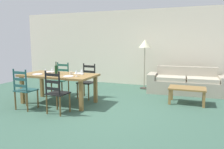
% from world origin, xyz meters
% --- Properties ---
extents(ground_plane, '(9.60, 9.60, 0.02)m').
position_xyz_m(ground_plane, '(0.00, 0.00, -0.01)').
color(ground_plane, '#395C4B').
extents(wall_far, '(9.60, 0.16, 2.70)m').
position_xyz_m(wall_far, '(0.00, 3.30, 1.35)').
color(wall_far, beige).
rests_on(wall_far, ground_plane).
extents(dining_table, '(1.90, 0.96, 0.75)m').
position_xyz_m(dining_table, '(-1.22, 0.11, 0.66)').
color(dining_table, olive).
rests_on(dining_table, ground_plane).
extents(dining_chair_near_left, '(0.43, 0.41, 0.96)m').
position_xyz_m(dining_chair_near_left, '(-1.65, -0.64, 0.48)').
color(dining_chair_near_left, '#22504F').
rests_on(dining_chair_near_left, ground_plane).
extents(dining_chair_near_right, '(0.45, 0.43, 0.96)m').
position_xyz_m(dining_chair_near_right, '(-0.77, -0.64, 0.48)').
color(dining_chair_near_right, black).
rests_on(dining_chair_near_right, ground_plane).
extents(dining_chair_far_left, '(0.42, 0.40, 0.96)m').
position_xyz_m(dining_chair_far_left, '(-1.69, 0.88, 0.48)').
color(dining_chair_far_left, '#235A48').
rests_on(dining_chair_far_left, ground_plane).
extents(dining_chair_far_right, '(0.45, 0.43, 0.96)m').
position_xyz_m(dining_chair_far_right, '(-0.80, 0.84, 0.48)').
color(dining_chair_far_right, black).
rests_on(dining_chair_far_right, ground_plane).
extents(dinner_plate_near_left, '(0.24, 0.24, 0.02)m').
position_xyz_m(dinner_plate_near_left, '(-1.67, -0.14, 0.76)').
color(dinner_plate_near_left, white).
rests_on(dinner_plate_near_left, dining_table).
extents(fork_near_left, '(0.02, 0.17, 0.01)m').
position_xyz_m(fork_near_left, '(-1.82, -0.14, 0.75)').
color(fork_near_left, silver).
rests_on(fork_near_left, dining_table).
extents(dinner_plate_near_right, '(0.24, 0.24, 0.02)m').
position_xyz_m(dinner_plate_near_right, '(-0.77, -0.14, 0.76)').
color(dinner_plate_near_right, white).
rests_on(dinner_plate_near_right, dining_table).
extents(fork_near_right, '(0.02, 0.17, 0.01)m').
position_xyz_m(fork_near_right, '(-0.92, -0.14, 0.75)').
color(fork_near_right, silver).
rests_on(fork_near_right, dining_table).
extents(dinner_plate_far_left, '(0.24, 0.24, 0.02)m').
position_xyz_m(dinner_plate_far_left, '(-1.67, 0.36, 0.76)').
color(dinner_plate_far_left, white).
rests_on(dinner_plate_far_left, dining_table).
extents(fork_far_left, '(0.02, 0.17, 0.01)m').
position_xyz_m(fork_far_left, '(-1.82, 0.36, 0.75)').
color(fork_far_left, silver).
rests_on(fork_far_left, dining_table).
extents(dinner_plate_far_right, '(0.24, 0.24, 0.02)m').
position_xyz_m(dinner_plate_far_right, '(-0.77, 0.36, 0.76)').
color(dinner_plate_far_right, white).
rests_on(dinner_plate_far_right, dining_table).
extents(fork_far_right, '(0.03, 0.17, 0.01)m').
position_xyz_m(fork_far_right, '(-0.92, 0.36, 0.75)').
color(fork_far_right, silver).
rests_on(fork_far_right, dining_table).
extents(wine_bottle, '(0.07, 0.07, 0.32)m').
position_xyz_m(wine_bottle, '(-1.29, 0.12, 0.87)').
color(wine_bottle, '#143819').
rests_on(wine_bottle, dining_table).
extents(wine_glass_near_left, '(0.06, 0.06, 0.16)m').
position_xyz_m(wine_glass_near_left, '(-1.52, -0.02, 0.86)').
color(wine_glass_near_left, white).
rests_on(wine_glass_near_left, dining_table).
extents(wine_glass_near_right, '(0.06, 0.06, 0.16)m').
position_xyz_m(wine_glass_near_right, '(-0.61, -0.04, 0.86)').
color(wine_glass_near_right, white).
rests_on(wine_glass_near_right, dining_table).
extents(wine_glass_far_left, '(0.06, 0.06, 0.16)m').
position_xyz_m(wine_glass_far_left, '(-1.52, 0.26, 0.86)').
color(wine_glass_far_left, white).
rests_on(wine_glass_far_left, dining_table).
extents(wine_glass_far_right, '(0.06, 0.06, 0.16)m').
position_xyz_m(wine_glass_far_right, '(-0.63, 0.25, 0.86)').
color(wine_glass_far_right, white).
rests_on(wine_glass_far_right, dining_table).
extents(coffee_cup_primary, '(0.07, 0.07, 0.09)m').
position_xyz_m(coffee_cup_primary, '(-0.87, 0.14, 0.80)').
color(coffee_cup_primary, beige).
rests_on(coffee_cup_primary, dining_table).
extents(couch, '(2.33, 0.94, 0.80)m').
position_xyz_m(couch, '(1.76, 2.46, 0.29)').
color(couch, '#ABA28D').
rests_on(couch, ground_plane).
extents(coffee_table, '(0.90, 0.56, 0.42)m').
position_xyz_m(coffee_table, '(1.85, 1.24, 0.36)').
color(coffee_table, olive).
rests_on(coffee_table, ground_plane).
extents(standing_lamp, '(0.40, 0.40, 1.64)m').
position_xyz_m(standing_lamp, '(0.41, 2.64, 1.41)').
color(standing_lamp, '#332D28').
rests_on(standing_lamp, ground_plane).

